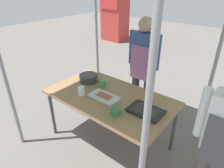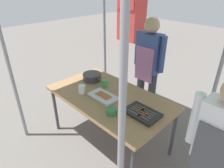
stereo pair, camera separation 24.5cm
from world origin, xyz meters
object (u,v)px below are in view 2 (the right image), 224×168
drink_cup_near_edge (82,89)px  neighbor_stall_left (132,17)px  tray_meat_skewers (142,113)px  drink_cup_by_wok (105,83)px  condiment_bowl (111,112)px  tray_grilled_sausages (103,96)px  customer_nearby (218,149)px  stall_table (109,99)px  cooking_wok (92,77)px  vendor_woman (148,63)px

drink_cup_near_edge → neighbor_stall_left: neighbor_stall_left is taller
tray_meat_skewers → drink_cup_by_wok: drink_cup_by_wok is taller
condiment_bowl → drink_cup_near_edge: (-0.59, 0.04, 0.03)m
tray_grilled_sausages → neighbor_stall_left: neighbor_stall_left is taller
drink_cup_by_wok → customer_nearby: (1.54, -0.21, 0.07)m
stall_table → neighbor_stall_left: neighbor_stall_left is taller
cooking_wok → neighbor_stall_left: neighbor_stall_left is taller
stall_table → customer_nearby: bearing=-3.4°
tray_grilled_sausages → vendor_woman: size_ratio=0.23×
stall_table → condiment_bowl: (0.29, -0.25, 0.08)m
vendor_woman → cooking_wok: bearing=56.9°
condiment_bowl → vendor_woman: vendor_woman is taller
tray_grilled_sausages → customer_nearby: customer_nearby is taller
stall_table → tray_grilled_sausages: tray_grilled_sausages is taller
drink_cup_near_edge → cooking_wok: bearing=121.6°
tray_meat_skewers → customer_nearby: size_ratio=0.26×
vendor_woman → customer_nearby: vendor_woman is taller
condiment_bowl → tray_meat_skewers: bearing=45.0°
drink_cup_near_edge → customer_nearby: customer_nearby is taller
drink_cup_by_wok → customer_nearby: bearing=-7.7°
condiment_bowl → vendor_woman: (-0.33, 1.09, 0.17)m
drink_cup_by_wok → vendor_woman: 0.75m
tray_grilled_sausages → condiment_bowl: 0.35m
tray_grilled_sausages → vendor_woman: 0.95m
cooking_wok → condiment_bowl: 0.88m
neighbor_stall_left → customer_nearby: bearing=-43.3°
condiment_bowl → stall_table: bearing=140.1°
neighbor_stall_left → stall_table: bearing=-52.3°
neighbor_stall_left → tray_grilled_sausages: bearing=-53.0°
condiment_bowl → drink_cup_near_edge: drink_cup_near_edge is taller
drink_cup_by_wok → neighbor_stall_left: 5.17m
cooking_wok → condiment_bowl: size_ratio=3.57×
drink_cup_near_edge → tray_meat_skewers: bearing=13.2°
condiment_bowl → neighbor_stall_left: 5.79m
stall_table → tray_meat_skewers: 0.53m
cooking_wok → condiment_bowl: bearing=-25.6°
stall_table → drink_cup_by_wok: drink_cup_by_wok is taller
tray_meat_skewers → condiment_bowl: size_ratio=3.22×
condiment_bowl → drink_cup_by_wok: (-0.52, 0.38, 0.02)m
customer_nearby → neighbor_stall_left: (-4.63, 4.36, -0.05)m
tray_grilled_sausages → drink_cup_near_edge: (-0.27, -0.12, 0.04)m
drink_cup_near_edge → neighbor_stall_left: size_ratio=0.07×
stall_table → tray_grilled_sausages: bearing=-100.7°
stall_table → cooking_wok: size_ratio=3.77×
drink_cup_near_edge → drink_cup_by_wok: bearing=78.4°
tray_meat_skewers → drink_cup_near_edge: drink_cup_near_edge is taller
tray_grilled_sausages → drink_cup_near_edge: bearing=-156.5°
stall_table → drink_cup_near_edge: drink_cup_near_edge is taller
cooking_wok → vendor_woman: (0.46, 0.71, 0.15)m
drink_cup_near_edge → drink_cup_by_wok: (0.07, 0.33, -0.01)m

